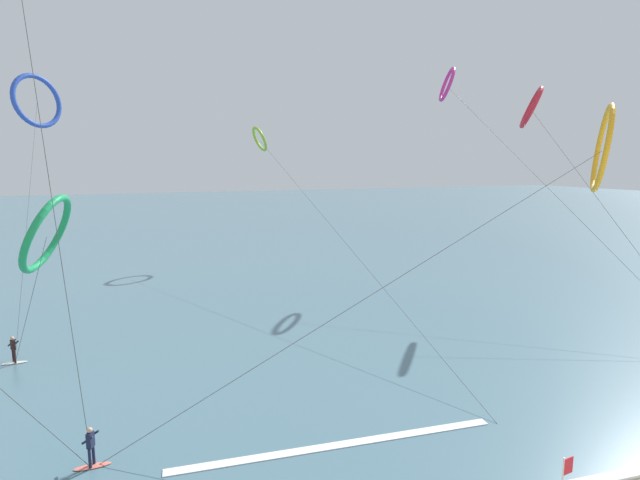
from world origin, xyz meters
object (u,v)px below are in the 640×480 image
object	(u,v)px
surfer_ivory	(14,352)
kite_emerald	(46,234)
kite_magenta	(447,85)
kite_cobalt	(37,101)
beach_flag	(565,477)
kite_lime	(260,139)
kite_crimson	(531,108)
kite_amber	(602,149)
surfer_coral	(91,450)

from	to	relation	value
surfer_ivory	kite_emerald	bearing A→B (deg)	-141.36
kite_magenta	kite_cobalt	size ratio (longest dim) A/B	1.61
kite_magenta	beach_flag	xyz separation A→B (m)	(-19.50, -35.79, -19.13)
kite_lime	surfer_ivory	bearing A→B (deg)	137.15
kite_crimson	kite_cobalt	size ratio (longest dim) A/B	1.02
surfer_ivory	kite_amber	bearing A→B (deg)	-143.92
beach_flag	kite_crimson	bearing A→B (deg)	49.76
kite_emerald	kite_amber	bearing A→B (deg)	79.17
kite_cobalt	beach_flag	xyz separation A→B (m)	(20.80, -38.94, -16.03)
surfer_ivory	kite_amber	size ratio (longest dim) A/B	0.06
kite_amber	kite_crimson	world-z (taller)	kite_crimson
surfer_ivory	kite_lime	bearing A→B (deg)	-67.31
kite_magenta	kite_emerald	distance (m)	42.50
kite_amber	kite_emerald	distance (m)	31.28
surfer_coral	kite_amber	bearing A→B (deg)	-66.55
kite_amber	kite_lime	size ratio (longest dim) A/B	0.57
kite_magenta	kite_amber	distance (m)	30.46
surfer_ivory	surfer_coral	distance (m)	14.01
kite_amber	kite_crimson	size ratio (longest dim) A/B	1.35
kite_crimson	kite_cobalt	distance (m)	43.96
kite_magenta	kite_crimson	xyz separation A→B (m)	(1.21, -11.31, -3.54)
surfer_coral	beach_flag	size ratio (longest dim) A/B	0.77
surfer_ivory	kite_cobalt	world-z (taller)	kite_cobalt
kite_magenta	kite_cobalt	distance (m)	40.54
kite_lime	kite_emerald	world-z (taller)	kite_lime
surfer_ivory	kite_magenta	xyz separation A→B (m)	(40.17, 14.05, 19.80)
surfer_coral	kite_emerald	world-z (taller)	kite_emerald
surfer_ivory	kite_cobalt	xyz separation A→B (m)	(-0.13, 17.21, 16.69)
kite_lime	beach_flag	world-z (taller)	kite_lime
surfer_ivory	kite_magenta	size ratio (longest dim) A/B	0.05
kite_crimson	kite_emerald	size ratio (longest dim) A/B	1.95
surfer_ivory	surfer_coral	xyz separation A→B (m)	(5.18, -13.02, 0.00)
kite_crimson	beach_flag	bearing A→B (deg)	-4.05
surfer_ivory	kite_amber	world-z (taller)	kite_amber
kite_amber	kite_lime	world-z (taller)	kite_lime
kite_magenta	kite_amber	xyz separation A→B (m)	(-9.60, -27.85, -7.74)
kite_magenta	kite_amber	world-z (taller)	kite_magenta
kite_lime	beach_flag	xyz separation A→B (m)	(-2.26, -51.40, -13.66)
kite_magenta	kite_crimson	world-z (taller)	kite_magenta
kite_magenta	beach_flag	distance (m)	45.02
kite_crimson	kite_lime	xyz separation A→B (m)	(-18.45, 26.92, -1.93)
surfer_ivory	kite_cobalt	distance (m)	23.97
surfer_coral	kite_magenta	xyz separation A→B (m)	(34.98, 27.07, 19.80)
surfer_coral	kite_crimson	distance (m)	42.69
surfer_coral	kite_crimson	bearing A→B (deg)	-41.25
kite_emerald	surfer_coral	bearing A→B (deg)	26.50
kite_crimson	kite_cobalt	bearing A→B (deg)	-73.03
kite_lime	kite_crimson	bearing A→B (deg)	-150.73
kite_crimson	surfer_ivory	bearing A→B (deg)	-50.03
kite_magenta	kite_cobalt	xyz separation A→B (m)	(-40.30, 3.15, -3.11)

